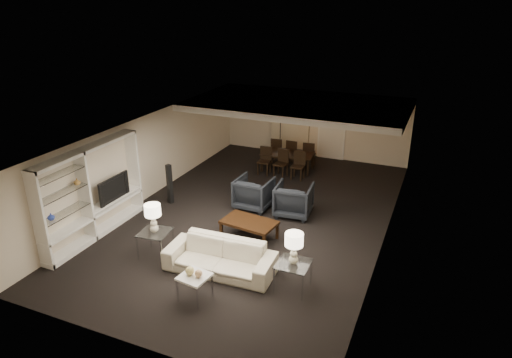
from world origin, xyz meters
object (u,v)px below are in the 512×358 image
object	(u,v)px
pendant_light	(306,120)
coffee_table	(249,230)
side_table_left	(156,243)
floor_lamp	(280,131)
marble_table	(195,287)
table_lamp_right	(294,249)
television	(111,188)
chair_nm	(281,163)
sofa	(220,257)
chair_fm	(293,152)
armchair_left	(254,193)
dining_table	(287,162)
chair_fl	(278,150)
floor_speaker	(170,184)
armchair_right	(294,200)
vase_blue	(51,217)
chair_nl	(264,161)
chair_fr	(309,154)
chair_nr	(298,166)
table_lamp_left	(153,218)
side_table_right	(293,276)
vase_amber	(77,182)

from	to	relation	value
pendant_light	coffee_table	xyz separation A→B (m)	(0.04, -4.74, -1.68)
side_table_left	floor_lamp	xyz separation A→B (m)	(0.15, 8.04, 0.62)
pendant_light	marble_table	bearing A→B (deg)	-89.68
floor_lamp	table_lamp_right	bearing A→B (deg)	-67.97
television	floor_lamp	world-z (taller)	floor_lamp
marble_table	chair_nm	world-z (taller)	chair_nm
sofa	chair_fm	distance (m)	7.19
pendant_light	coffee_table	size ratio (longest dim) A/B	0.39
armchair_left	dining_table	distance (m)	3.21
television	table_lamp_right	bearing A→B (deg)	-99.30
chair_nm	chair_fl	xyz separation A→B (m)	(-0.60, 1.30, 0.00)
coffee_table	marble_table	xyz separation A→B (m)	(-0.00, -2.70, 0.04)
floor_speaker	armchair_right	bearing A→B (deg)	28.36
sofa	dining_table	world-z (taller)	sofa
side_table_left	vase_blue	world-z (taller)	vase_blue
dining_table	chair_nl	size ratio (longest dim) A/B	1.92
chair_fl	marble_table	bearing A→B (deg)	93.98
marble_table	chair_fr	size ratio (longest dim) A/B	0.60
sofa	floor_speaker	bearing A→B (deg)	136.40
television	chair_fl	world-z (taller)	television
side_table_left	chair_fr	xyz separation A→B (m)	(1.58, 7.15, 0.15)
vase_blue	table_lamp_right	bearing A→B (deg)	11.53
coffee_table	floor_speaker	xyz separation A→B (m)	(-2.99, 1.03, 0.36)
side_table_left	table_lamp_right	xyz separation A→B (m)	(3.40, 0.00, 0.66)
chair_fm	chair_fr	xyz separation A→B (m)	(0.60, 0.00, 0.00)
coffee_table	table_lamp_right	world-z (taller)	table_lamp_right
chair_fl	sofa	bearing A→B (deg)	95.35
chair_nr	chair_nl	bearing A→B (deg)	179.64
coffee_table	table_lamp_right	distance (m)	2.45
chair_nr	chair_fm	size ratio (longest dim) A/B	1.00
sofa	armchair_left	size ratio (longest dim) A/B	2.45
pendant_light	floor_lamp	size ratio (longest dim) A/B	0.28
armchair_right	table_lamp_left	xyz separation A→B (m)	(-2.30, -3.30, 0.52)
chair_fl	floor_speaker	bearing A→B (deg)	64.59
table_lamp_right	chair_nr	xyz separation A→B (m)	(-1.82, 5.85, -0.51)
sofa	floor_lamp	world-z (taller)	floor_lamp
armchair_right	table_lamp_left	world-z (taller)	table_lamp_left
armchair_left	chair_fm	world-z (taller)	chair_fm
chair_fr	side_table_right	bearing A→B (deg)	97.14
side_table_left	vase_amber	distance (m)	2.37
chair_fr	side_table_left	bearing A→B (deg)	70.41
chair_nl	chair_nr	world-z (taller)	same
marble_table	chair_fr	distance (m)	8.25
side_table_left	table_lamp_left	xyz separation A→B (m)	(0.00, 0.00, 0.66)
sofa	coffee_table	distance (m)	1.60
floor_speaker	chair_nl	world-z (taller)	floor_speaker
television	chair_fm	distance (m)	6.94
side_table_left	chair_nr	size ratio (longest dim) A/B	0.72
chair_nl	chair_fr	world-z (taller)	same
table_lamp_left	television	xyz separation A→B (m)	(-1.92, 0.87, 0.09)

